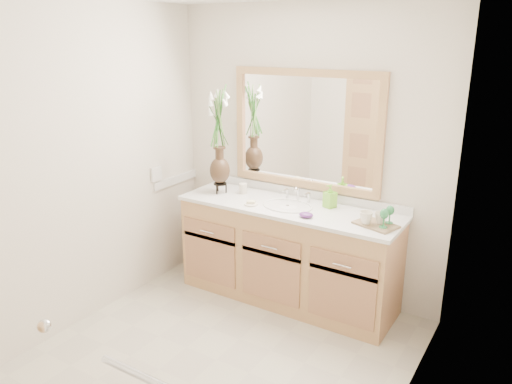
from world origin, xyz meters
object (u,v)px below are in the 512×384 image
Objects in this scene: soap_bottle at (330,197)px; tray at (376,225)px; flower_vase at (219,128)px; tumbler at (243,189)px.

soap_bottle is 0.50m from tray.
tray is (0.45, -0.20, -0.08)m from soap_bottle.
flower_vase is 9.48× the size of tumbler.
flower_vase is at bearing -164.47° from tray.
soap_bottle is 0.57× the size of tray.
flower_vase reaches higher than tumbler.
soap_bottle is (0.79, 0.06, 0.04)m from tumbler.
tumbler reaches higher than tray.
tumbler is at bearing -168.75° from tray.
tumbler is 1.24m from tray.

